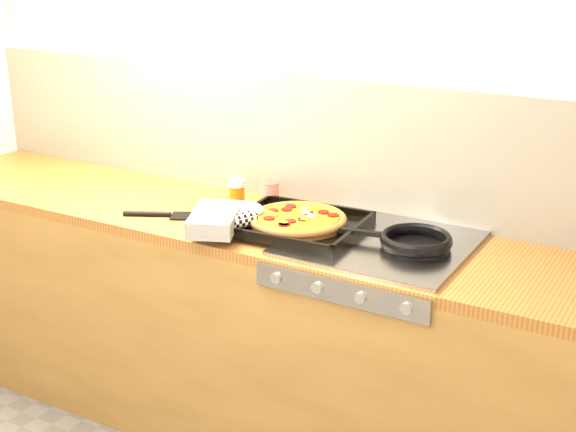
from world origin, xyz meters
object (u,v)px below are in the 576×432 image
Objects in this scene: pizza_on_tray at (276,220)px; juice_glass at (237,192)px; frying_pan at (414,241)px; tomato_can at (270,194)px.

juice_glass is (-0.28, 0.18, 0.01)m from pizza_on_tray.
juice_glass is at bearing 172.19° from frying_pan.
pizza_on_tray is at bearing -54.98° from tomato_can.
pizza_on_tray is at bearing -32.26° from juice_glass.
pizza_on_tray is at bearing -171.75° from frying_pan.
frying_pan is at bearing 8.25° from pizza_on_tray.
juice_glass reaches higher than pizza_on_tray.
tomato_can is at bearing 28.11° from juice_glass.
pizza_on_tray is 0.33m from juice_glass.
juice_glass is at bearing -151.89° from tomato_can.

